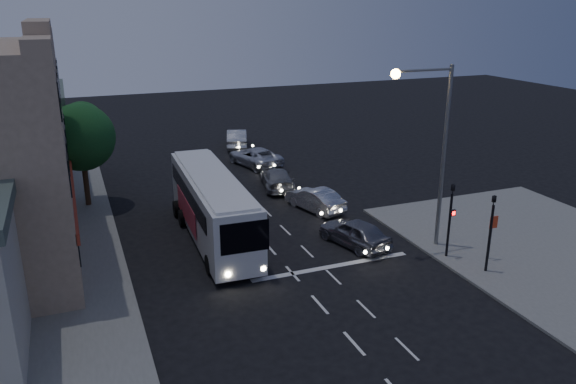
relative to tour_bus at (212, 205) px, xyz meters
name	(u,v)px	position (x,y,z in m)	size (l,w,h in m)	color
ground	(310,294)	(2.33, -7.34, -1.88)	(120.00, 120.00, 0.00)	black
road_markings	(307,258)	(3.61, -4.03, -1.88)	(8.00, 30.55, 0.01)	silver
tour_bus	(212,205)	(0.00, 0.00, 0.00)	(2.72, 11.41, 3.48)	silver
car_suv	(355,232)	(6.48, -3.54, -1.17)	(1.68, 4.19, 1.43)	gray
car_sedan_a	(315,199)	(6.73, 1.96, -1.19)	(1.45, 4.17, 1.37)	silver
car_sedan_b	(277,178)	(6.10, 6.77, -1.21)	(1.88, 4.63, 1.34)	gray
car_sedan_c	(255,157)	(6.48, 12.58, -1.18)	(2.33, 5.06, 1.41)	silver
car_extra	(237,138)	(6.88, 18.66, -1.11)	(1.64, 4.71, 1.55)	silver
traffic_signal_main	(451,212)	(9.93, -6.56, 0.54)	(0.25, 0.35, 4.10)	black
traffic_signal_side	(491,224)	(10.63, -8.54, 0.54)	(0.18, 0.15, 4.10)	black
regulatory_sign	(492,230)	(11.63, -7.57, -0.29)	(0.45, 0.12, 2.20)	slate
streetlight	(434,137)	(9.67, -5.14, 3.85)	(3.32, 0.44, 9.00)	slate
street_tree	(80,134)	(-5.88, 7.69, 2.62)	(4.00, 4.00, 6.20)	black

